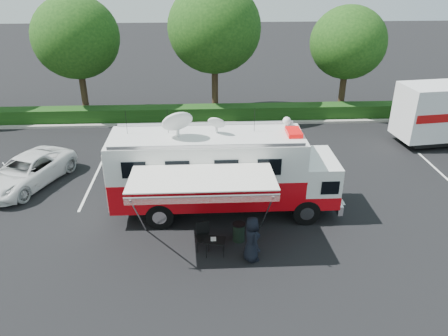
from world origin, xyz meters
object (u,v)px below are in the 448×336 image
(white_suv, at_px, (29,184))
(trash_bin, at_px, (239,232))
(folding_table, at_px, (215,241))
(command_truck, at_px, (223,171))

(white_suv, bearing_deg, trash_bin, -4.25)
(folding_table, bearing_deg, command_truck, 81.75)
(command_truck, distance_m, folding_table, 3.41)
(command_truck, height_order, trash_bin, command_truck)
(command_truck, xyz_separation_m, folding_table, (-0.45, -3.09, -1.36))
(command_truck, height_order, white_suv, command_truck)
(trash_bin, bearing_deg, folding_table, -138.27)
(folding_table, relative_size, trash_bin, 1.16)
(folding_table, distance_m, trash_bin, 1.34)
(white_suv, relative_size, trash_bin, 6.81)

